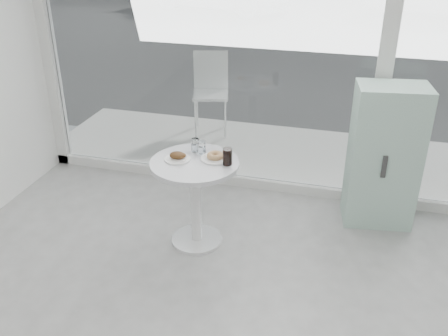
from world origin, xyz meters
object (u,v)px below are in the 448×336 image
(mint_cabinet, at_px, (384,156))
(patio_chair, at_px, (211,87))
(plate_donut, at_px, (215,157))
(cola_glass, at_px, (227,157))
(main_table, at_px, (195,185))
(plate_fritter, at_px, (178,157))
(water_tumbler_b, at_px, (202,148))
(water_tumbler_a, at_px, (195,146))

(mint_cabinet, relative_size, patio_chair, 1.29)
(plate_donut, bearing_deg, cola_glass, -29.71)
(main_table, relative_size, mint_cabinet, 0.60)
(main_table, bearing_deg, plate_fritter, -178.06)
(mint_cabinet, bearing_deg, plate_fritter, -162.59)
(mint_cabinet, bearing_deg, plate_donut, -160.90)
(water_tumbler_b, bearing_deg, plate_fritter, -131.89)
(mint_cabinet, xyz_separation_m, patio_chair, (-2.06, 1.57, -0.03))
(water_tumbler_b, bearing_deg, mint_cabinet, 22.74)
(plate_donut, bearing_deg, water_tumbler_b, 151.64)
(mint_cabinet, bearing_deg, patio_chair, 134.27)
(main_table, relative_size, plate_donut, 3.25)
(mint_cabinet, xyz_separation_m, water_tumbler_b, (-1.48, -0.62, 0.18))
(main_table, distance_m, patio_chair, 2.42)
(mint_cabinet, relative_size, cola_glass, 9.04)
(cola_glass, bearing_deg, mint_cabinet, 32.04)
(plate_fritter, height_order, water_tumbler_b, water_tumbler_b)
(water_tumbler_b, relative_size, cola_glass, 0.78)
(main_table, distance_m, water_tumbler_b, 0.31)
(water_tumbler_a, bearing_deg, mint_cabinet, 20.79)
(water_tumbler_a, height_order, water_tumbler_b, water_tumbler_b)
(mint_cabinet, bearing_deg, water_tumbler_b, -165.60)
(water_tumbler_b, bearing_deg, patio_chair, 104.83)
(main_table, height_order, mint_cabinet, mint_cabinet)
(water_tumbler_a, relative_size, water_tumbler_b, 0.98)
(main_table, bearing_deg, water_tumbler_b, 86.78)
(water_tumbler_a, bearing_deg, plate_donut, -27.79)
(mint_cabinet, distance_m, patio_chair, 2.59)
(main_table, distance_m, plate_donut, 0.30)
(main_table, relative_size, cola_glass, 5.41)
(patio_chair, height_order, plate_fritter, patio_chair)
(plate_donut, relative_size, water_tumbler_b, 2.14)
(water_tumbler_b, xyz_separation_m, cola_glass, (0.26, -0.14, 0.02))
(water_tumbler_b, bearing_deg, water_tumbler_a, 153.44)
(plate_fritter, xyz_separation_m, water_tumbler_b, (0.15, 0.17, 0.02))
(plate_fritter, bearing_deg, patio_chair, 100.39)
(plate_fritter, distance_m, plate_donut, 0.30)
(patio_chair, distance_m, cola_glass, 2.49)
(plate_donut, bearing_deg, main_table, -150.24)
(patio_chair, xyz_separation_m, cola_glass, (0.84, -2.34, 0.22))
(mint_cabinet, height_order, water_tumbler_a, mint_cabinet)
(mint_cabinet, relative_size, plate_fritter, 6.08)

